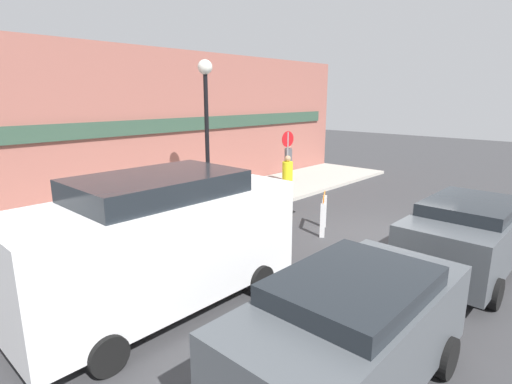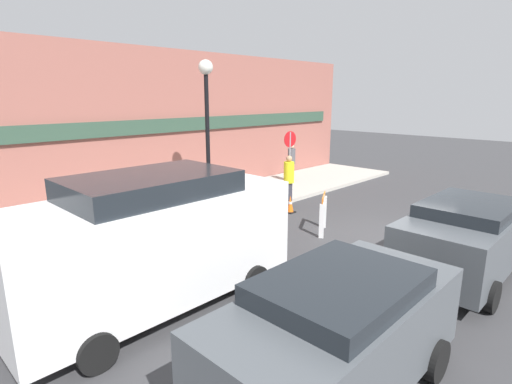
# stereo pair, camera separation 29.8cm
# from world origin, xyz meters

# --- Properties ---
(ground_plane) EXTENTS (60.00, 60.00, 0.00)m
(ground_plane) POSITION_xyz_m (0.00, 0.00, 0.00)
(ground_plane) COLOR #38383A
(sidewalk_slab) EXTENTS (18.00, 3.58, 0.13)m
(sidewalk_slab) POSITION_xyz_m (0.00, 6.29, 0.07)
(sidewalk_slab) COLOR #ADA89E
(sidewalk_slab) RESTS_ON ground_plane
(storefront_facade) EXTENTS (18.00, 0.22, 5.50)m
(storefront_facade) POSITION_xyz_m (0.00, 8.15, 2.75)
(storefront_facade) COLOR #93564C
(storefront_facade) RESTS_ON ground_plane
(streetlamp_post) EXTENTS (0.44, 0.44, 4.77)m
(streetlamp_post) POSITION_xyz_m (-2.03, 5.24, 3.22)
(streetlamp_post) COLOR black
(streetlamp_post) RESTS_ON sidewalk_slab
(stop_sign) EXTENTS (0.60, 0.09, 2.42)m
(stop_sign) POSITION_xyz_m (1.85, 5.12, 1.75)
(stop_sign) COLOR gray
(stop_sign) RESTS_ON sidewalk_slab
(barricade_0) EXTENTS (0.76, 0.35, 1.05)m
(barricade_0) POSITION_xyz_m (-1.72, 4.35, 0.55)
(barricade_0) COLOR white
(barricade_0) RESTS_ON ground_plane
(barricade_1) EXTENTS (0.91, 0.62, 1.13)m
(barricade_1) POSITION_xyz_m (-0.69, 1.77, 0.62)
(barricade_1) COLOR white
(barricade_1) RESTS_ON ground_plane
(traffic_cone_0) EXTENTS (0.30, 0.30, 0.69)m
(traffic_cone_0) POSITION_xyz_m (-3.36, 2.89, 0.33)
(traffic_cone_0) COLOR black
(traffic_cone_0) RESTS_ON ground_plane
(traffic_cone_1) EXTENTS (0.30, 0.30, 0.59)m
(traffic_cone_1) POSITION_xyz_m (0.23, 3.74, 0.28)
(traffic_cone_1) COLOR black
(traffic_cone_1) RESTS_ON ground_plane
(traffic_cone_2) EXTENTS (0.30, 0.30, 0.50)m
(traffic_cone_2) POSITION_xyz_m (-2.46, 4.40, 0.24)
(traffic_cone_2) COLOR black
(traffic_cone_2) RESTS_ON ground_plane
(traffic_cone_3) EXTENTS (0.30, 0.30, 0.68)m
(traffic_cone_3) POSITION_xyz_m (-0.90, 4.40, 0.33)
(traffic_cone_3) COLOR black
(traffic_cone_3) RESTS_ON ground_plane
(traffic_cone_4) EXTENTS (0.30, 0.30, 0.66)m
(traffic_cone_4) POSITION_xyz_m (-0.03, 4.22, 0.32)
(traffic_cone_4) COLOR black
(traffic_cone_4) RESTS_ON ground_plane
(traffic_cone_5) EXTENTS (0.30, 0.30, 0.74)m
(traffic_cone_5) POSITION_xyz_m (-3.11, 3.85, 0.36)
(traffic_cone_5) COLOR black
(traffic_cone_5) RESTS_ON ground_plane
(person_worker) EXTENTS (0.48, 0.48, 1.84)m
(person_worker) POSITION_xyz_m (0.75, 4.25, 0.99)
(person_worker) COLOR #33333D
(person_worker) RESTS_ON ground_plane
(person_pedestrian) EXTENTS (0.35, 0.35, 1.67)m
(person_pedestrian) POSITION_xyz_m (3.65, 6.50, 1.03)
(person_pedestrian) COLOR #33333D
(person_pedestrian) RESTS_ON sidewalk_slab
(parked_car_0) EXTENTS (3.86, 1.87, 1.68)m
(parked_car_0) POSITION_xyz_m (-5.89, -2.07, 0.95)
(parked_car_0) COLOR #4C5156
(parked_car_0) RESTS_ON ground_plane
(parked_car_1) EXTENTS (4.12, 1.95, 1.68)m
(parked_car_1) POSITION_xyz_m (-0.87, -2.07, 0.95)
(parked_car_1) COLOR #4C5156
(parked_car_1) RESTS_ON ground_plane
(work_van) EXTENTS (5.18, 2.14, 2.53)m
(work_van) POSITION_xyz_m (-6.28, 1.58, 1.37)
(work_van) COLOR white
(work_van) RESTS_ON ground_plane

